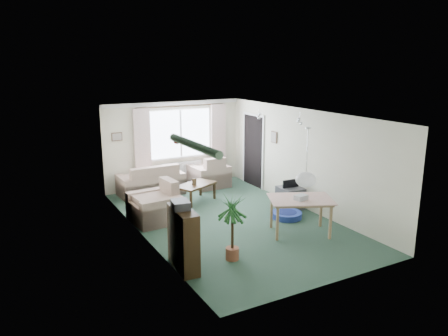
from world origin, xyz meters
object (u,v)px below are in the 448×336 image
dining_table (300,216)px  sofa (151,179)px  houseplant (232,228)px  armchair_left (154,202)px  armchair_corner (209,171)px  pet_bed (287,215)px  coffee_table (196,193)px  bookshelf (183,239)px  tv_cube (290,198)px

dining_table → sofa: bearing=113.8°
houseplant → armchair_left: bearing=102.7°
armchair_corner → dining_table: (0.08, -4.05, -0.08)m
armchair_corner → pet_bed: (0.39, -3.18, -0.37)m
armchair_left → dining_table: 3.20m
armchair_corner → pet_bed: bearing=94.7°
sofa → coffee_table: 1.40m
dining_table → coffee_table: bearing=108.8°
armchair_left → dining_table: bearing=44.7°
coffee_table → bookshelf: 3.69m
pet_bed → coffee_table: bearing=122.3°
coffee_table → tv_cube: size_ratio=1.79×
bookshelf → tv_cube: (3.54, 1.69, -0.28)m
coffee_table → bookshelf: bearing=-118.3°
armchair_left → bookshelf: size_ratio=0.95×
armchair_left → pet_bed: (2.72, -1.25, -0.39)m
armchair_left → pet_bed: armchair_left is taller
coffee_table → dining_table: size_ratio=0.88×
armchair_left → bookshelf: bookshelf is taller
bookshelf → tv_cube: 3.93m
coffee_table → dining_table: 3.10m
coffee_table → dining_table: bearing=-71.2°
armchair_left → sofa: bearing=158.7°
houseplant → tv_cube: bearing=34.1°
tv_cube → dining_table: bearing=-117.4°
dining_table → tv_cube: bearing=60.0°
bookshelf → armchair_left: bearing=86.4°
armchair_corner → pet_bed: 3.23m
armchair_left → tv_cube: bearing=73.2°
coffee_table → pet_bed: coffee_table is taller
sofa → tv_cube: (2.59, -2.69, -0.16)m
houseplant → bookshelf: bearing=173.8°
armchair_corner → coffee_table: (-0.92, -1.11, -0.21)m
bookshelf → houseplant: houseplant is taller
bookshelf → houseplant: size_ratio=0.90×
armchair_corner → pet_bed: size_ratio=1.45×
sofa → coffee_table: (0.79, -1.14, -0.19)m
armchair_corner → houseplant: (-1.76, -4.45, 0.16)m
dining_table → tv_cube: (0.80, 1.38, -0.11)m
coffee_table → tv_cube: (1.80, -1.55, 0.03)m
armchair_corner → pet_bed: armchair_corner is taller
bookshelf → tv_cube: size_ratio=1.88×
coffee_table → armchair_corner: bearing=50.4°
armchair_left → dining_table: (2.40, -2.11, -0.09)m
sofa → tv_cube: size_ratio=2.92×
sofa → armchair_corner: size_ratio=1.69×
dining_table → pet_bed: dining_table is taller
coffee_table → tv_cube: 2.37m
sofa → armchair_left: armchair_left is taller
bookshelf → dining_table: size_ratio=0.92×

